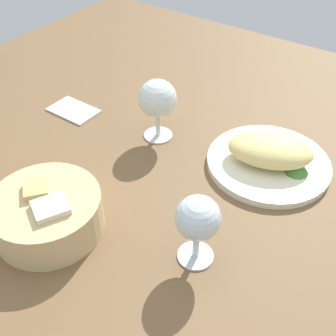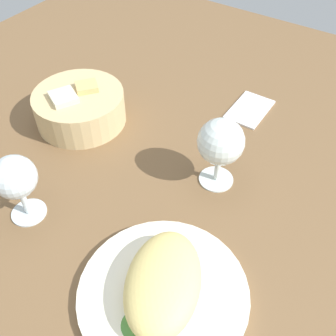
# 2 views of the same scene
# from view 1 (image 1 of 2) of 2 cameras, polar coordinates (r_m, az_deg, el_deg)

# --- Properties ---
(ground_plane) EXTENTS (1.40, 1.40, 0.02)m
(ground_plane) POSITION_cam_1_polar(r_m,az_deg,el_deg) (0.81, -2.05, -0.86)
(ground_plane) COLOR brown
(plate) EXTENTS (0.24, 0.24, 0.01)m
(plate) POSITION_cam_1_polar(r_m,az_deg,el_deg) (0.83, 13.41, 0.66)
(plate) COLOR white
(plate) RESTS_ON ground_plane
(omelette) EXTENTS (0.19, 0.15, 0.05)m
(omelette) POSITION_cam_1_polar(r_m,az_deg,el_deg) (0.81, 13.75, 2.37)
(omelette) COLOR #E8D079
(omelette) RESTS_ON plate
(lettuce_garnish) EXTENTS (0.04, 0.04, 0.02)m
(lettuce_garnish) POSITION_cam_1_polar(r_m,az_deg,el_deg) (0.81, 17.10, -0.07)
(lettuce_garnish) COLOR #488537
(lettuce_garnish) RESTS_ON plate
(bread_basket) EXTENTS (0.18, 0.18, 0.08)m
(bread_basket) POSITION_cam_1_polar(r_m,az_deg,el_deg) (0.70, -16.07, -5.92)
(bread_basket) COLOR #CFB37D
(bread_basket) RESTS_ON ground_plane
(wine_glass_near) EXTENTS (0.08, 0.08, 0.13)m
(wine_glass_near) POSITION_cam_1_polar(r_m,az_deg,el_deg) (0.84, -1.43, 9.15)
(wine_glass_near) COLOR silver
(wine_glass_near) RESTS_ON ground_plane
(wine_glass_far) EXTENTS (0.07, 0.07, 0.12)m
(wine_glass_far) POSITION_cam_1_polar(r_m,az_deg,el_deg) (0.60, 4.07, -7.14)
(wine_glass_far) COLOR silver
(wine_glass_far) RESTS_ON ground_plane
(folded_napkin) EXTENTS (0.11, 0.07, 0.01)m
(folded_napkin) POSITION_cam_1_polar(r_m,az_deg,el_deg) (0.99, -12.73, 7.74)
(folded_napkin) COLOR silver
(folded_napkin) RESTS_ON ground_plane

